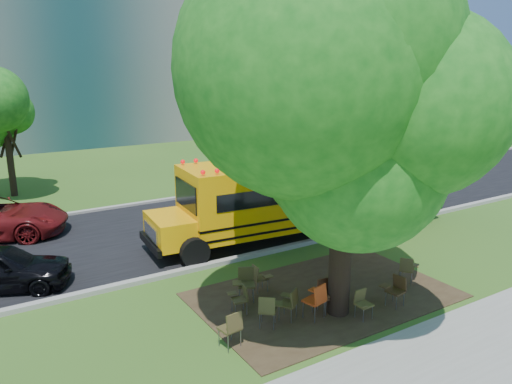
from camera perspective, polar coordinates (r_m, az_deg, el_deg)
ground at (r=14.18m, az=3.29°, el=-11.91°), size 160.00×160.00×0.00m
dirt_patch at (r=14.36m, az=7.79°, el=-11.59°), size 7.00×4.50×0.03m
asphalt_road at (r=19.87m, az=-8.37°, el=-4.08°), size 80.00×8.00×0.04m
kerb_near at (r=16.47m, az=-2.75°, el=-7.74°), size 80.00×0.25×0.14m
kerb_far at (r=23.52m, az=-12.37°, el=-1.20°), size 80.00×0.25×0.14m
building_right at (r=57.96m, az=1.31°, el=20.64°), size 30.00×16.00×25.00m
bg_tree_2 at (r=26.55m, az=-26.87°, el=8.46°), size 4.80×4.80×6.62m
bg_tree_3 at (r=28.82m, az=0.49°, el=11.98°), size 5.60×5.60×7.84m
bg_tree_4 at (r=33.08m, az=13.48°, el=10.72°), size 5.00×5.00×6.85m
main_tree at (r=11.99m, az=10.34°, el=9.16°), size 7.20×7.20×8.84m
school_bus at (r=19.03m, az=6.93°, el=0.31°), size 11.96×3.54×2.88m
chair_0 at (r=11.66m, az=-2.76°, el=-14.98°), size 0.61×0.60×0.91m
chair_1 at (r=12.43m, az=1.43°, el=-13.10°), size 0.75×0.59×0.87m
chair_2 at (r=12.82m, az=3.92°, el=-12.31°), size 0.57×0.70×0.85m
chair_3 at (r=13.29m, az=7.96°, el=-11.25°), size 0.60×0.53×0.90m
chair_4 at (r=12.88m, az=6.93°, el=-11.87°), size 0.66×0.69×0.97m
chair_5 at (r=13.14m, az=12.05°, el=-12.13°), size 0.50×0.45×0.78m
chair_6 at (r=13.97m, az=15.68°, el=-10.47°), size 0.57×0.57×0.86m
chair_7 at (r=15.40m, az=16.92°, el=-8.25°), size 0.69×0.55×0.82m
chair_8 at (r=13.12m, az=-1.75°, el=-11.83°), size 0.46×0.58×0.78m
chair_9 at (r=13.76m, az=-1.25°, el=-10.09°), size 0.77×0.61×0.93m
chair_10 at (r=14.21m, az=0.35°, el=-9.58°), size 0.48×0.55×0.81m
chair_11 at (r=13.85m, az=8.64°, el=-10.53°), size 0.52×0.66×0.78m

